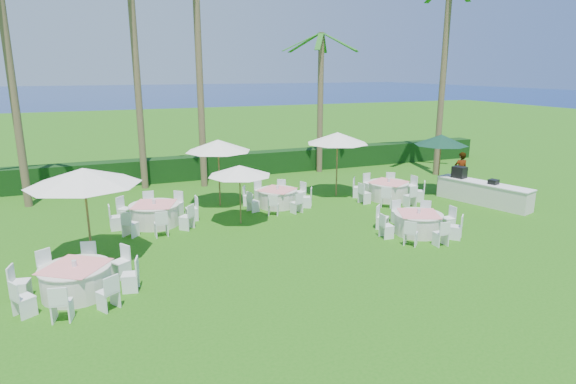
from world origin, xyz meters
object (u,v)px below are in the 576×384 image
object	(u,v)px
umbrella_c	(218,146)
umbrella_d	(338,138)
banquet_table_f	(388,190)
banquet_table_e	(277,197)
staff_person	(460,171)
umbrella_a	(83,177)
umbrella_green	(441,140)
banquet_table_a	(76,280)
banquet_table_c	(418,223)
banquet_table_d	(155,214)
umbrella_b	(240,171)
buffet_table	(482,192)

from	to	relation	value
umbrella_c	umbrella_d	world-z (taller)	umbrella_d
banquet_table_f	banquet_table_e	bearing A→B (deg)	171.01
banquet_table_f	staff_person	world-z (taller)	staff_person
umbrella_a	umbrella_c	size ratio (longest dim) A/B	1.15
umbrella_d	umbrella_green	bearing A→B (deg)	-17.70
banquet_table_f	umbrella_a	bearing A→B (deg)	-167.29
banquet_table_a	umbrella_d	distance (m)	12.77
banquet_table_c	banquet_table_a	bearing A→B (deg)	-176.60
banquet_table_d	umbrella_c	bearing A→B (deg)	29.56
banquet_table_a	umbrella_a	bearing A→B (deg)	80.49
umbrella_a	umbrella_b	xyz separation A→B (m)	(5.21, 1.88, -0.59)
banquet_table_c	umbrella_b	xyz separation A→B (m)	(-5.45, 3.44, 1.64)
staff_person	banquet_table_f	bearing A→B (deg)	13.53
banquet_table_e	umbrella_c	xyz separation A→B (m)	(-2.23, 0.99, 2.18)
banquet_table_f	umbrella_c	size ratio (longest dim) A/B	1.11
banquet_table_e	staff_person	size ratio (longest dim) A/B	1.58
banquet_table_a	umbrella_green	bearing A→B (deg)	17.95
banquet_table_d	staff_person	xyz separation A→B (m)	(14.25, 0.10, 0.49)
banquet_table_d	buffet_table	distance (m)	13.60
banquet_table_d	banquet_table_a	bearing A→B (deg)	-116.70
umbrella_d	buffet_table	distance (m)	6.64
banquet_table_a	banquet_table_c	world-z (taller)	banquet_table_a
banquet_table_a	banquet_table_d	distance (m)	5.74
banquet_table_a	banquet_table_f	xyz separation A→B (m)	(12.65, 4.98, 0.00)
banquet_table_f	staff_person	distance (m)	4.21
banquet_table_f	banquet_table_a	bearing A→B (deg)	-158.51
banquet_table_a	buffet_table	bearing A→B (deg)	10.13
banquet_table_e	banquet_table_d	bearing A→B (deg)	-172.86
banquet_table_c	umbrella_a	distance (m)	11.00
banquet_table_c	buffet_table	xyz separation A→B (m)	(4.95, 2.20, 0.11)
buffet_table	umbrella_a	bearing A→B (deg)	-177.64
banquet_table_a	umbrella_c	size ratio (longest dim) A/B	1.10
banquet_table_a	umbrella_a	distance (m)	3.15
banquet_table_e	banquet_table_c	bearing A→B (deg)	-56.79
banquet_table_d	umbrella_green	bearing A→B (deg)	-0.71
banquet_table_a	umbrella_green	xyz separation A→B (m)	(15.34, 4.97, 2.11)
banquet_table_a	umbrella_d	bearing A→B (deg)	30.70
banquet_table_f	umbrella_green	size ratio (longest dim) A/B	1.14
umbrella_green	buffet_table	world-z (taller)	umbrella_green
banquet_table_d	umbrella_a	distance (m)	4.27
banquet_table_f	umbrella_c	distance (m)	7.72
umbrella_c	umbrella_a	bearing A→B (deg)	-138.19
banquet_table_a	umbrella_green	world-z (taller)	umbrella_green
umbrella_b	umbrella_d	bearing A→B (deg)	23.97
umbrella_d	staff_person	size ratio (longest dim) A/B	1.60
umbrella_b	staff_person	world-z (taller)	umbrella_b
banquet_table_e	umbrella_a	distance (m)	8.43
umbrella_c	buffet_table	size ratio (longest dim) A/B	0.68
banquet_table_f	umbrella_green	distance (m)	3.41
umbrella_d	umbrella_green	xyz separation A→B (m)	(4.53, -1.45, -0.14)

